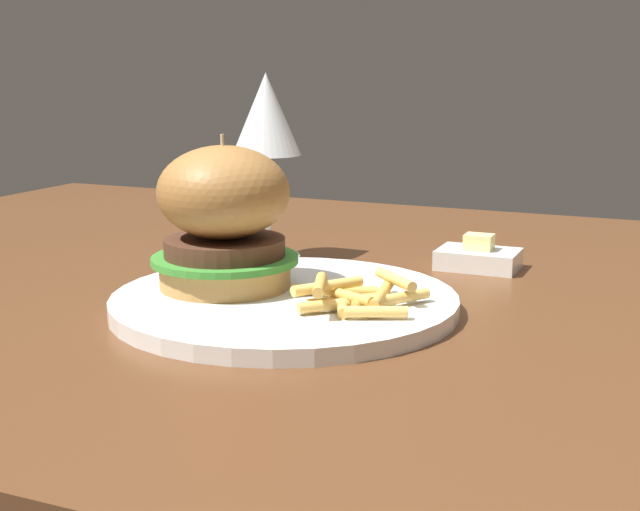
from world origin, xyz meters
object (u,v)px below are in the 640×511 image
Objects in this scene: main_plate at (285,302)px; wine_glass at (266,121)px; burger_sandwich at (224,217)px; butter_dish at (478,257)px.

wine_glass is at bearing 120.78° from main_plate.
burger_sandwich is 0.68× the size of wine_glass.
wine_glass is (-0.05, 0.17, 0.07)m from burger_sandwich.
butter_dish is at bearing 62.57° from main_plate.
main_plate is 0.25m from wine_glass.
burger_sandwich is 0.29m from butter_dish.
wine_glass is (-0.11, 0.18, 0.14)m from main_plate.
main_plate is at bearing -3.75° from burger_sandwich.
burger_sandwich is (-0.06, 0.00, 0.07)m from main_plate.
main_plate is at bearing -59.22° from wine_glass.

